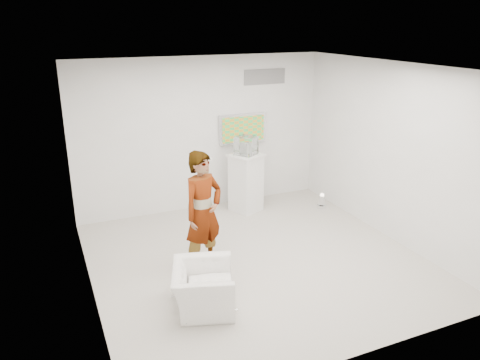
% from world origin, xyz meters
% --- Properties ---
extents(room, '(5.01, 5.01, 3.00)m').
position_xyz_m(room, '(0.00, 0.00, 1.50)').
color(room, '#A5A197').
rests_on(room, ground).
extents(tv, '(1.00, 0.08, 0.60)m').
position_xyz_m(tv, '(0.85, 2.45, 1.55)').
color(tv, silver).
rests_on(tv, room).
extents(logo_decal, '(0.90, 0.02, 0.30)m').
position_xyz_m(logo_decal, '(1.35, 2.49, 2.55)').
color(logo_decal, slate).
rests_on(logo_decal, room).
extents(person, '(0.80, 0.67, 1.87)m').
position_xyz_m(person, '(-0.85, 0.06, 0.93)').
color(person, white).
rests_on(person, room).
extents(armchair, '(1.03, 1.10, 0.58)m').
position_xyz_m(armchair, '(-1.20, -0.88, 0.29)').
color(armchair, white).
rests_on(armchair, room).
extents(pedestal, '(0.73, 0.73, 1.16)m').
position_xyz_m(pedestal, '(0.70, 1.95, 0.58)').
color(pedestal, silver).
rests_on(pedestal, room).
extents(floor_uplight, '(0.24, 0.24, 0.30)m').
position_xyz_m(floor_uplight, '(2.16, 1.43, 0.15)').
color(floor_uplight, white).
rests_on(floor_uplight, room).
extents(vitrine, '(0.49, 0.49, 0.35)m').
position_xyz_m(vitrine, '(0.70, 1.95, 1.33)').
color(vitrine, silver).
rests_on(vitrine, pedestal).
extents(console, '(0.10, 0.18, 0.24)m').
position_xyz_m(console, '(0.70, 1.95, 1.28)').
color(console, silver).
rests_on(console, pedestal).
extents(wii_remote, '(0.09, 0.14, 0.04)m').
position_xyz_m(wii_remote, '(-0.68, 0.29, 1.68)').
color(wii_remote, silver).
rests_on(wii_remote, person).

